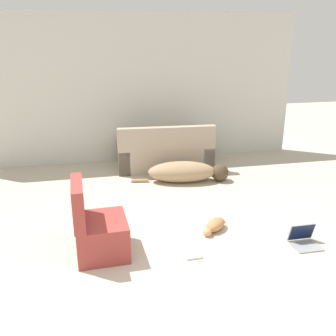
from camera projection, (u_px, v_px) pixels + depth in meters
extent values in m
plane|color=#BCB29E|center=(198.00, 317.00, 3.21)|extent=(20.00, 20.00, 0.00)
cube|color=beige|center=(130.00, 90.00, 6.95)|extent=(6.42, 0.06, 2.71)
cube|color=tan|center=(164.00, 156.00, 6.90)|extent=(1.74, 0.93, 0.42)
cube|color=tan|center=(167.00, 139.00, 6.43)|extent=(1.70, 0.23, 0.41)
cube|color=tan|center=(204.00, 150.00, 6.99)|extent=(0.25, 0.85, 0.56)
cube|color=tan|center=(123.00, 154.00, 6.76)|extent=(0.25, 0.85, 0.56)
ellipsoid|color=#A38460|center=(182.00, 172.00, 6.18)|extent=(1.17, 0.62, 0.34)
sphere|color=#493726|center=(220.00, 173.00, 6.22)|extent=(0.33, 0.33, 0.29)
cylinder|color=#A38460|center=(140.00, 181.00, 6.19)|extent=(0.28, 0.10, 0.05)
ellipsoid|color=#BC7A47|center=(215.00, 225.00, 4.64)|extent=(0.37, 0.36, 0.15)
sphere|color=tan|center=(207.00, 233.00, 4.49)|extent=(0.14, 0.14, 0.10)
cylinder|color=#BC7A47|center=(223.00, 222.00, 4.82)|extent=(0.08, 0.08, 0.02)
cube|color=gray|center=(307.00, 247.00, 4.26)|extent=(0.31, 0.23, 0.02)
cube|color=gray|center=(301.00, 232.00, 4.36)|extent=(0.31, 0.08, 0.22)
cube|color=#0F1938|center=(302.00, 232.00, 4.35)|extent=(0.29, 0.06, 0.20)
cube|color=beige|center=(194.00, 256.00, 4.07)|extent=(0.18, 0.12, 0.02)
cube|color=#993833|center=(102.00, 236.00, 4.10)|extent=(0.57, 0.63, 0.40)
cube|color=#993833|center=(78.00, 203.00, 3.91)|extent=(0.14, 0.62, 0.46)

